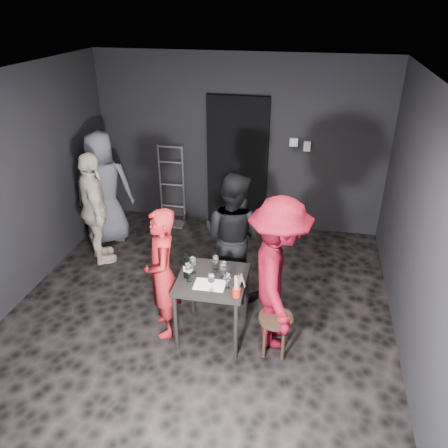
% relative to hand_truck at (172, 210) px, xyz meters
% --- Properties ---
extents(floor, '(4.50, 5.00, 0.02)m').
position_rel_hand_truck_xyz_m(floor, '(1.05, -2.25, -0.23)').
color(floor, black).
rests_on(floor, ground).
extents(ceiling, '(4.50, 5.00, 0.02)m').
position_rel_hand_truck_xyz_m(ceiling, '(1.05, -2.25, 2.47)').
color(ceiling, silver).
rests_on(ceiling, ground).
extents(wall_back, '(4.50, 0.04, 2.70)m').
position_rel_hand_truck_xyz_m(wall_back, '(1.05, 0.25, 1.12)').
color(wall_back, black).
rests_on(wall_back, ground).
extents(wall_front, '(4.50, 0.04, 2.70)m').
position_rel_hand_truck_xyz_m(wall_front, '(1.05, -4.75, 1.12)').
color(wall_front, black).
rests_on(wall_front, ground).
extents(wall_left, '(0.04, 5.00, 2.70)m').
position_rel_hand_truck_xyz_m(wall_left, '(-1.20, -2.25, 1.12)').
color(wall_left, black).
rests_on(wall_left, ground).
extents(wall_right, '(0.04, 5.00, 2.70)m').
position_rel_hand_truck_xyz_m(wall_right, '(3.30, -2.25, 1.12)').
color(wall_right, black).
rests_on(wall_right, ground).
extents(doorway, '(0.95, 0.10, 2.10)m').
position_rel_hand_truck_xyz_m(doorway, '(1.05, 0.19, 0.82)').
color(doorway, black).
rests_on(doorway, ground).
extents(wallbox_upper, '(0.12, 0.06, 0.12)m').
position_rel_hand_truck_xyz_m(wallbox_upper, '(1.90, 0.20, 1.22)').
color(wallbox_upper, '#B7B7B2').
rests_on(wallbox_upper, wall_back).
extents(wallbox_lower, '(0.10, 0.06, 0.14)m').
position_rel_hand_truck_xyz_m(wallbox_lower, '(2.10, 0.20, 1.17)').
color(wallbox_lower, '#B7B7B2').
rests_on(wallbox_lower, wall_back).
extents(hand_truck, '(0.44, 0.36, 1.32)m').
position_rel_hand_truck_xyz_m(hand_truck, '(0.00, 0.00, 0.00)').
color(hand_truck, '#B2B2B7').
rests_on(hand_truck, floor).
extents(tasting_table, '(0.72, 0.72, 0.75)m').
position_rel_hand_truck_xyz_m(tasting_table, '(1.29, -2.51, 0.42)').
color(tasting_table, black).
rests_on(tasting_table, floor).
extents(stool, '(0.36, 0.36, 0.47)m').
position_rel_hand_truck_xyz_m(stool, '(2.00, -2.66, 0.15)').
color(stool, black).
rests_on(stool, floor).
extents(server_red, '(0.55, 0.65, 1.51)m').
position_rel_hand_truck_xyz_m(server_red, '(0.75, -2.55, 0.52)').
color(server_red, maroon).
rests_on(server_red, floor).
extents(woman_black, '(0.94, 0.70, 1.73)m').
position_rel_hand_truck_xyz_m(woman_black, '(1.35, -1.67, 0.63)').
color(woman_black, black).
rests_on(woman_black, floor).
extents(man_maroon, '(0.82, 1.35, 1.94)m').
position_rel_hand_truck_xyz_m(man_maroon, '(1.97, -2.47, 0.74)').
color(man_maroon, '#5E0614').
rests_on(man_maroon, floor).
extents(bystander_cream, '(0.99, 1.09, 1.72)m').
position_rel_hand_truck_xyz_m(bystander_cream, '(-0.63, -1.35, 0.63)').
color(bystander_cream, beige).
rests_on(bystander_cream, floor).
extents(bystander_grey, '(1.07, 0.80, 1.95)m').
position_rel_hand_truck_xyz_m(bystander_grey, '(-0.78, -0.75, 0.74)').
color(bystander_grey, '#4D4E5B').
rests_on(bystander_grey, floor).
extents(tasting_mat, '(0.32, 0.22, 0.00)m').
position_rel_hand_truck_xyz_m(tasting_mat, '(1.30, -2.64, 0.52)').
color(tasting_mat, white).
rests_on(tasting_mat, tasting_table).
extents(wine_glass_a, '(0.11, 0.11, 0.22)m').
position_rel_hand_truck_xyz_m(wine_glass_a, '(1.07, -2.60, 0.63)').
color(wine_glass_a, white).
rests_on(wine_glass_a, tasting_table).
extents(wine_glass_b, '(0.08, 0.08, 0.21)m').
position_rel_hand_truck_xyz_m(wine_glass_b, '(1.07, -2.46, 0.62)').
color(wine_glass_b, white).
rests_on(wine_glass_b, tasting_table).
extents(wine_glass_c, '(0.09, 0.09, 0.19)m').
position_rel_hand_truck_xyz_m(wine_glass_c, '(1.29, -2.35, 0.61)').
color(wine_glass_c, white).
rests_on(wine_glass_c, tasting_table).
extents(wine_glass_d, '(0.10, 0.10, 0.21)m').
position_rel_hand_truck_xyz_m(wine_glass_d, '(1.33, -2.72, 0.62)').
color(wine_glass_d, white).
rests_on(wine_glass_d, tasting_table).
extents(wine_glass_e, '(0.09, 0.09, 0.19)m').
position_rel_hand_truck_xyz_m(wine_glass_e, '(1.48, -2.66, 0.61)').
color(wine_glass_e, white).
rests_on(wine_glass_e, tasting_table).
extents(wine_glass_f, '(0.09, 0.09, 0.20)m').
position_rel_hand_truck_xyz_m(wine_glass_f, '(1.40, -2.48, 0.62)').
color(wine_glass_f, white).
rests_on(wine_glass_f, tasting_table).
extents(wine_bottle, '(0.07, 0.07, 0.30)m').
position_rel_hand_truck_xyz_m(wine_bottle, '(1.03, -2.54, 0.63)').
color(wine_bottle, black).
rests_on(wine_bottle, tasting_table).
extents(breadstick_cup, '(0.08, 0.08, 0.25)m').
position_rel_hand_truck_xyz_m(breadstick_cup, '(1.60, -2.76, 0.63)').
color(breadstick_cup, '#A9190F').
rests_on(breadstick_cup, tasting_table).
extents(reserved_card, '(0.10, 0.13, 0.09)m').
position_rel_hand_truck_xyz_m(reserved_card, '(1.60, -2.54, 0.56)').
color(reserved_card, white).
rests_on(reserved_card, tasting_table).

